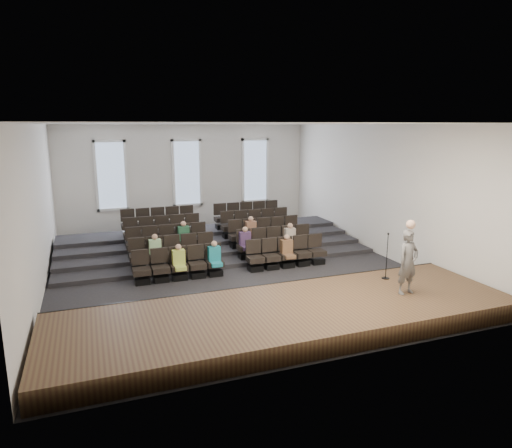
{
  "coord_description": "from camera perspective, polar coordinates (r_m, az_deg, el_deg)",
  "views": [
    {
      "loc": [
        -4.52,
        -14.82,
        4.94
      ],
      "look_at": [
        1.16,
        0.5,
        1.4
      ],
      "focal_mm": 32.0,
      "sensor_mm": 36.0,
      "label": 1
    }
  ],
  "objects": [
    {
      "name": "ground",
      "position": [
        16.26,
        -3.23,
        -5.49
      ],
      "size": [
        14.0,
        14.0,
        0.0
      ],
      "primitive_type": "plane",
      "color": "black",
      "rests_on": "ground"
    },
    {
      "name": "ceiling",
      "position": [
        15.49,
        -3.46,
        12.45
      ],
      "size": [
        12.0,
        14.0,
        0.02
      ],
      "primitive_type": "cube",
      "color": "white",
      "rests_on": "ground"
    },
    {
      "name": "wall_back",
      "position": [
        22.44,
        -8.64,
        5.83
      ],
      "size": [
        12.0,
        0.04,
        5.0
      ],
      "primitive_type": "cube",
      "color": "silver",
      "rests_on": "ground"
    },
    {
      "name": "wall_front",
      "position": [
        9.34,
        9.42,
        -3.11
      ],
      "size": [
        12.0,
        0.04,
        5.0
      ],
      "primitive_type": "cube",
      "color": "silver",
      "rests_on": "ground"
    },
    {
      "name": "wall_left",
      "position": [
        15.1,
        -25.76,
        1.68
      ],
      "size": [
        0.04,
        14.0,
        5.0
      ],
      "primitive_type": "cube",
      "color": "silver",
      "rests_on": "ground"
    },
    {
      "name": "wall_right",
      "position": [
        18.35,
        14.99,
        4.15
      ],
      "size": [
        0.04,
        14.0,
        5.0
      ],
      "primitive_type": "cube",
      "color": "silver",
      "rests_on": "ground"
    },
    {
      "name": "stage",
      "position": [
        11.7,
        4.3,
        -11.46
      ],
      "size": [
        11.8,
        3.6,
        0.5
      ],
      "primitive_type": "cube",
      "color": "#503B22",
      "rests_on": "ground"
    },
    {
      "name": "stage_lip",
      "position": [
        13.21,
        1.07,
        -8.59
      ],
      "size": [
        11.8,
        0.06,
        0.52
      ],
      "primitive_type": "cube",
      "color": "black",
      "rests_on": "ground"
    },
    {
      "name": "risers",
      "position": [
        19.15,
        -6.04,
        -2.2
      ],
      "size": [
        11.8,
        4.8,
        0.6
      ],
      "color": "black",
      "rests_on": "ground"
    },
    {
      "name": "seating_rows",
      "position": [
        17.5,
        -4.75,
        -1.92
      ],
      "size": [
        6.8,
        4.7,
        1.67
      ],
      "color": "black",
      "rests_on": "ground"
    },
    {
      "name": "windows",
      "position": [
        22.35,
        -8.62,
        6.32
      ],
      "size": [
        8.44,
        0.1,
        3.24
      ],
      "color": "white",
      "rests_on": "wall_back"
    },
    {
      "name": "audience",
      "position": [
        16.33,
        -3.6,
        -2.46
      ],
      "size": [
        5.45,
        2.64,
        1.1
      ],
      "color": "#B4C950",
      "rests_on": "seating_rows"
    },
    {
      "name": "speaker",
      "position": [
        12.86,
        18.47,
        -4.54
      ],
      "size": [
        0.69,
        0.5,
        1.75
      ],
      "primitive_type": "imported",
      "rotation": [
        0.0,
        0.0,
        0.14
      ],
      "color": "#565451",
      "rests_on": "stage"
    },
    {
      "name": "mic_stand",
      "position": [
        14.03,
        15.97,
        -4.95
      ],
      "size": [
        0.23,
        0.23,
        1.39
      ],
      "color": "black",
      "rests_on": "stage"
    }
  ]
}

